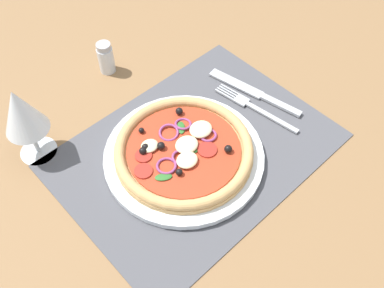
# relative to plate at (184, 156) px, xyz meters

# --- Properties ---
(ground_plane) EXTENTS (1.90, 1.40, 0.02)m
(ground_plane) POSITION_rel_plate_xyz_m (0.03, -0.00, -0.02)
(ground_plane) COLOR olive
(placemat) EXTENTS (0.47, 0.34, 0.00)m
(placemat) POSITION_rel_plate_xyz_m (0.03, -0.00, -0.01)
(placemat) COLOR #4C4C51
(placemat) RESTS_ON ground_plane
(plate) EXTENTS (0.27, 0.27, 0.01)m
(plate) POSITION_rel_plate_xyz_m (0.00, 0.00, 0.00)
(plate) COLOR white
(plate) RESTS_ON placemat
(pizza) EXTENTS (0.24, 0.24, 0.03)m
(pizza) POSITION_rel_plate_xyz_m (0.00, 0.00, 0.02)
(pizza) COLOR tan
(pizza) RESTS_ON plate
(fork) EXTENTS (0.04, 0.18, 0.00)m
(fork) POSITION_rel_plate_xyz_m (0.17, -0.00, -0.00)
(fork) COLOR #B2B5BA
(fork) RESTS_ON placemat
(knife) EXTENTS (0.05, 0.20, 0.01)m
(knife) POSITION_rel_plate_xyz_m (0.20, 0.02, -0.00)
(knife) COLOR #B2B5BA
(knife) RESTS_ON placemat
(wine_glass) EXTENTS (0.07, 0.07, 0.15)m
(wine_glass) POSITION_rel_plate_xyz_m (-0.17, 0.19, 0.09)
(wine_glass) COLOR silver
(wine_glass) RESTS_ON ground_plane
(pepper_shaker) EXTENTS (0.03, 0.03, 0.07)m
(pepper_shaker) POSITION_rel_plate_xyz_m (0.04, 0.27, 0.02)
(pepper_shaker) COLOR silver
(pepper_shaker) RESTS_ON ground_plane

